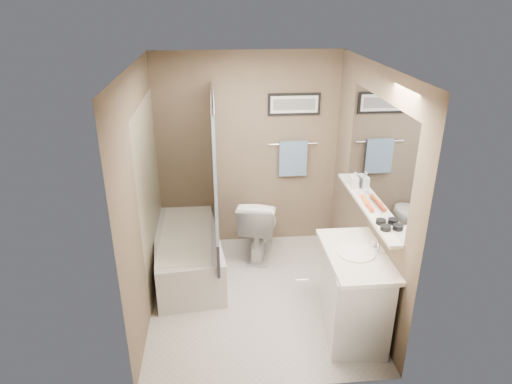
{
  "coord_description": "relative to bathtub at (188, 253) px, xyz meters",
  "views": [
    {
      "loc": [
        -0.39,
        -4.01,
        2.98
      ],
      "look_at": [
        0.0,
        0.15,
        1.15
      ],
      "focal_mm": 32.0,
      "sensor_mm": 36.0,
      "label": 1
    }
  ],
  "objects": [
    {
      "name": "countertop",
      "position": [
        1.59,
        -1.12,
        0.57
      ],
      "size": [
        0.54,
        0.96,
        0.04
      ],
      "primitive_type": "cube",
      "color": "white",
      "rests_on": "vanity"
    },
    {
      "name": "towel_bar",
      "position": [
        1.3,
        0.68,
        1.05
      ],
      "size": [
        0.6,
        0.02,
        0.02
      ],
      "primitive_type": "cylinder",
      "rotation": [
        0.0,
        1.57,
        0.0
      ],
      "color": "silver",
      "rests_on": "wall_back"
    },
    {
      "name": "curtain_lower",
      "position": [
        0.35,
        -0.03,
        0.33
      ],
      "size": [
        0.03,
        1.45,
        0.36
      ],
      "primitive_type": "cube",
      "color": "#232642",
      "rests_on": "curtain_rod"
    },
    {
      "name": "soap_bottle",
      "position": [
        1.79,
        -0.29,
        0.95
      ],
      "size": [
        0.08,
        0.08,
        0.17
      ],
      "primitive_type": "imported",
      "rotation": [
        0.0,
        0.0,
        -0.08
      ],
      "color": "#999999",
      "rests_on": "shelf"
    },
    {
      "name": "door",
      "position": [
        1.3,
        -1.77,
        0.75
      ],
      "size": [
        0.8,
        0.02,
        2.0
      ],
      "primitive_type": "cube",
      "color": "silver",
      "rests_on": "wall_front"
    },
    {
      "name": "candle_bowl_near",
      "position": [
        1.79,
        -1.21,
        0.89
      ],
      "size": [
        0.09,
        0.09,
        0.04
      ],
      "primitive_type": "cylinder",
      "color": "black",
      "rests_on": "shelf"
    },
    {
      "name": "tub_rim",
      "position": [
        -0.0,
        0.0,
        0.25
      ],
      "size": [
        0.56,
        1.36,
        0.02
      ],
      "primitive_type": "cube",
      "color": "silver",
      "rests_on": "bathtub"
    },
    {
      "name": "curtain_upper",
      "position": [
        0.35,
        -0.03,
        1.15
      ],
      "size": [
        0.03,
        1.45,
        1.28
      ],
      "primitive_type": "cube",
      "color": "white",
      "rests_on": "curtain_rod"
    },
    {
      "name": "toilet",
      "position": [
        0.85,
        0.33,
        0.14
      ],
      "size": [
        0.6,
        0.85,
        0.78
      ],
      "primitive_type": "imported",
      "rotation": [
        0.0,
        0.0,
        2.91
      ],
      "color": "white",
      "rests_on": "ground"
    },
    {
      "name": "wall_right",
      "position": [
        1.83,
        -0.53,
        0.95
      ],
      "size": [
        0.04,
        2.5,
        2.4
      ],
      "primitive_type": "cube",
      "color": "brown",
      "rests_on": "ground"
    },
    {
      "name": "tile_surround",
      "position": [
        -0.34,
        -0.03,
        0.75
      ],
      "size": [
        0.02,
        1.55,
        2.0
      ],
      "primitive_type": "cube",
      "color": "tan",
      "rests_on": "wall_left"
    },
    {
      "name": "shelf",
      "position": [
        1.79,
        -0.68,
        0.85
      ],
      "size": [
        0.12,
        1.6,
        0.03
      ],
      "primitive_type": "cube",
      "color": "silver",
      "rests_on": "wall_right"
    },
    {
      "name": "art_mat",
      "position": [
        1.3,
        0.69,
        1.53
      ],
      "size": [
        0.56,
        0.0,
        0.2
      ],
      "primitive_type": "cube",
      "color": "white",
      "rests_on": "art_frame"
    },
    {
      "name": "ceiling",
      "position": [
        0.75,
        -0.53,
        2.13
      ],
      "size": [
        2.2,
        2.5,
        0.04
      ],
      "primitive_type": "cube",
      "color": "white",
      "rests_on": "wall_back"
    },
    {
      "name": "vanity",
      "position": [
        1.6,
        -1.12,
        0.15
      ],
      "size": [
        0.59,
        0.95,
        0.8
      ],
      "primitive_type": "cube",
      "rotation": [
        0.0,
        0.0,
        -0.1
      ],
      "color": "silver",
      "rests_on": "ground"
    },
    {
      "name": "hair_brush_back",
      "position": [
        1.79,
        -0.65,
        0.89
      ],
      "size": [
        0.06,
        0.22,
        0.04
      ],
      "primitive_type": "cylinder",
      "rotation": [
        1.57,
        0.0,
        -0.1
      ],
      "color": "orange",
      "rests_on": "shelf"
    },
    {
      "name": "curtain_rod",
      "position": [
        0.35,
        -0.03,
        1.8
      ],
      "size": [
        0.02,
        1.55,
        0.02
      ],
      "primitive_type": "cylinder",
      "rotation": [
        1.57,
        0.0,
        0.0
      ],
      "color": "silver",
      "rests_on": "wall_left"
    },
    {
      "name": "door_handle",
      "position": [
        0.97,
        -1.72,
        0.75
      ],
      "size": [
        0.1,
        0.02,
        0.02
      ],
      "primitive_type": "cylinder",
      "rotation": [
        0.0,
        1.57,
        0.0
      ],
      "color": "silver",
      "rests_on": "door"
    },
    {
      "name": "wall_front",
      "position": [
        0.75,
        -1.76,
        0.95
      ],
      "size": [
        2.2,
        0.04,
        2.4
      ],
      "primitive_type": "cube",
      "color": "brown",
      "rests_on": "ground"
    },
    {
      "name": "hair_brush_front",
      "position": [
        1.79,
        -0.77,
        0.89
      ],
      "size": [
        0.05,
        0.22,
        0.04
      ],
      "primitive_type": "cylinder",
      "rotation": [
        1.57,
        0.0,
        -0.04
      ],
      "color": "#E34820",
      "rests_on": "shelf"
    },
    {
      "name": "candle_bowl_far",
      "position": [
        1.79,
        -1.1,
        0.89
      ],
      "size": [
        0.09,
        0.09,
        0.04
      ],
      "primitive_type": "cylinder",
      "color": "black",
      "rests_on": "shelf"
    },
    {
      "name": "faucet_spout",
      "position": [
        1.78,
        -1.12,
        0.64
      ],
      "size": [
        0.02,
        0.02,
        0.1
      ],
      "primitive_type": "cylinder",
      "color": "silver",
      "rests_on": "countertop"
    },
    {
      "name": "wall_back",
      "position": [
        0.75,
        0.7,
        0.95
      ],
      "size": [
        2.2,
        0.04,
        2.4
      ],
      "primitive_type": "cube",
      "color": "brown",
      "rests_on": "ground"
    },
    {
      "name": "pink_comb",
      "position": [
        1.79,
        -0.46,
        0.87
      ],
      "size": [
        0.05,
        0.16,
        0.01
      ],
      "primitive_type": "cube",
      "rotation": [
        0.0,
        0.0,
        -0.13
      ],
      "color": "pink",
      "rests_on": "shelf"
    },
    {
      "name": "art_frame",
      "position": [
        1.3,
        0.7,
        1.53
      ],
      "size": [
        0.62,
        0.02,
        0.26
      ],
      "primitive_type": "cube",
      "color": "black",
      "rests_on": "wall_back"
    },
    {
      "name": "sink_basin",
      "position": [
        1.58,
        -1.12,
        0.6
      ],
      "size": [
        0.34,
        0.34,
        0.01
      ],
      "primitive_type": "cylinder",
      "color": "white",
      "rests_on": "countertop"
    },
    {
      "name": "art_image",
      "position": [
        1.3,
        0.68,
        1.53
      ],
      "size": [
        0.5,
        0.0,
        0.13
      ],
      "primitive_type": "cube",
      "color": "#595959",
      "rests_on": "art_mat"
    },
    {
      "name": "wall_left",
      "position": [
        -0.33,
        -0.53,
        0.95
      ],
      "size": [
        0.04,
        2.5,
        2.4
      ],
      "primitive_type": "cube",
      "color": "brown",
      "rests_on": "ground"
    },
    {
      "name": "towel",
      "position": [
        1.3,
        0.66,
        0.87
      ],
      "size": [
        0.34,
        0.05,
        0.44
      ],
      "primitive_type": "cube",
      "color": "#95B8D9",
      "rests_on": "towel_bar"
    },
    {
      "name": "glass_jar",
      "position": [
        1.79,
        -0.17,
        0.92
      ],
      "size": [
        0.08,
        0.08,
        0.1
      ],
      "primitive_type": "cylinder",
      "color": "silver",
      "rests_on": "shelf"
    },
    {
      "name": "ground",
      "position": [
        0.75,
        -0.53,
        -0.25
      ],
      "size": [
        2.5,
        2.5,
        0.0
      ],
      "primitive_type": "plane",
      "color": "beige",
      "rests_on": "ground"
    },
    {
      "name": "bathtub",
      "position": [
        0.0,
        0.0,
        0.0
      ],
      "size": [
        0.86,
        1.57,
        0.5
      ],
      "primitive_type": "cube",
      "rotation": [
        0.0,
        0.0,
        0.11
      ],
      "color": "silver",
      "rests_on": "ground"
    },
    {
      "name": "faucet_knob",
      "position": [
        1.78,
        -1.02,
        0.62
      ],
      "size": [
        0.05,
        0.05,
        0.05
      ],
      "primitive_type": "sphere",
      "color": "white",
      "rests_on": "countertop"
    },
    {
      "name": "mirror",
      "position": [
        1.84,
        -0.68,
        1.37
      ],
      "size": [
        0.02,
        1.6,
        1.0
      ],
      "primitive_type": "cube",
      "color": "silver",
      "rests_on": "wall_right"
    }
  ]
}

